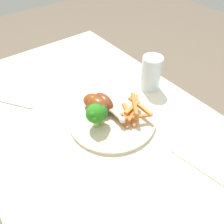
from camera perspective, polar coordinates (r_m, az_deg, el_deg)
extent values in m
plane|color=#6B5B4C|center=(1.32, -2.88, -23.77)|extent=(6.00, 6.00, 0.00)
cube|color=silver|center=(0.71, -4.92, -2.02)|extent=(1.02, 0.65, 0.03)
cylinder|color=#ACA695|center=(1.34, -5.22, 3.44)|extent=(0.06, 0.06, 0.70)
cylinder|color=#ACA695|center=(1.24, -26.34, -6.84)|extent=(0.06, 0.06, 0.70)
cylinder|color=beige|center=(0.68, 0.00, -1.55)|extent=(0.27, 0.27, 0.01)
cylinder|color=#92BE58|center=(0.64, -4.06, -2.62)|extent=(0.02, 0.02, 0.03)
sphere|color=#27791B|center=(0.62, -4.22, -0.38)|extent=(0.06, 0.06, 0.06)
sphere|color=#27791B|center=(0.60, -4.50, -1.71)|extent=(0.02, 0.02, 0.02)
sphere|color=#27791B|center=(0.63, -4.92, 0.74)|extent=(0.03, 0.03, 0.03)
sphere|color=#27791B|center=(0.60, -4.84, -0.58)|extent=(0.02, 0.02, 0.02)
cylinder|color=#8DAA52|center=(0.65, -2.44, -1.89)|extent=(0.02, 0.02, 0.03)
sphere|color=#216324|center=(0.63, -2.51, -0.08)|extent=(0.04, 0.04, 0.04)
sphere|color=#216324|center=(0.64, -2.12, 1.18)|extent=(0.01, 0.01, 0.01)
sphere|color=#216324|center=(0.63, -3.89, -0.14)|extent=(0.02, 0.02, 0.02)
sphere|color=#216324|center=(0.64, -3.69, 0.18)|extent=(0.02, 0.02, 0.02)
sphere|color=#216324|center=(0.64, -2.84, 0.84)|extent=(0.02, 0.02, 0.02)
sphere|color=#216324|center=(0.63, -3.62, 0.03)|extent=(0.01, 0.01, 0.01)
cube|color=orange|center=(0.68, 4.40, -0.69)|extent=(0.10, 0.05, 0.01)
cube|color=#C06B30|center=(0.65, 6.11, -1.27)|extent=(0.05, 0.08, 0.01)
cube|color=#BA672E|center=(0.67, 1.45, -1.54)|extent=(0.10, 0.01, 0.01)
cube|color=orange|center=(0.68, 3.79, -1.11)|extent=(0.06, 0.03, 0.01)
cube|color=orange|center=(0.67, 4.41, -0.69)|extent=(0.01, 0.07, 0.01)
cube|color=#C26C30|center=(0.66, 5.59, 0.19)|extent=(0.05, 0.08, 0.01)
cube|color=#BB682F|center=(0.66, 5.78, 2.08)|extent=(0.08, 0.06, 0.01)
cube|color=orange|center=(0.67, 7.20, 1.48)|extent=(0.10, 0.01, 0.01)
cube|color=orange|center=(0.70, 5.37, 1.57)|extent=(0.07, 0.09, 0.01)
cube|color=orange|center=(0.66, 5.17, 1.12)|extent=(0.03, 0.07, 0.01)
cylinder|color=#501D0F|center=(0.70, -1.98, 0.97)|extent=(0.04, 0.04, 0.00)
ellipsoid|color=maroon|center=(0.69, -2.03, 2.43)|extent=(0.08, 0.04, 0.05)
cylinder|color=beige|center=(0.65, 1.44, -0.91)|extent=(0.04, 0.01, 0.01)
sphere|color=silver|center=(0.64, 2.67, -2.04)|extent=(0.02, 0.02, 0.02)
cylinder|color=#56210A|center=(0.71, -4.42, 1.31)|extent=(0.05, 0.05, 0.00)
ellipsoid|color=brown|center=(0.69, -4.52, 2.65)|extent=(0.09, 0.08, 0.05)
cylinder|color=beige|center=(0.67, -0.21, 0.90)|extent=(0.04, 0.03, 0.01)
sphere|color=silver|center=(0.67, 1.17, 0.38)|extent=(0.02, 0.02, 0.02)
cylinder|color=#56200C|center=(0.70, -3.57, 0.54)|extent=(0.05, 0.05, 0.00)
ellipsoid|color=brown|center=(0.68, -3.66, 1.98)|extent=(0.09, 0.08, 0.05)
cylinder|color=beige|center=(0.66, 0.62, 0.04)|extent=(0.03, 0.02, 0.01)
sphere|color=silver|center=(0.66, 1.84, -0.46)|extent=(0.02, 0.02, 0.02)
cube|color=silver|center=(0.82, -25.22, 2.43)|extent=(0.16, 0.12, 0.00)
cylinder|color=silver|center=(0.78, 10.05, 9.68)|extent=(0.07, 0.07, 0.12)
cube|color=beige|center=(0.66, 24.08, -9.54)|extent=(0.19, 0.17, 0.00)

